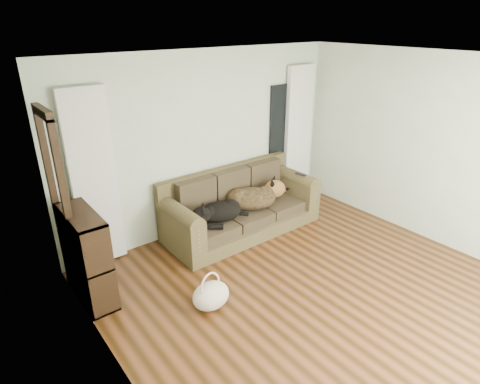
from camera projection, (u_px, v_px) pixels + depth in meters
floor at (333, 304)px, 4.53m from camera, size 5.00×5.00×0.00m
ceiling at (361, 64)px, 3.49m from camera, size 5.00×5.00×0.00m
wall_back at (207, 143)px, 5.82m from camera, size 4.50×0.04×2.60m
wall_left at (135, 284)px, 2.74m from camera, size 0.04×5.00×2.60m
wall_right at (455, 156)px, 5.27m from camera, size 0.04×5.00×2.60m
curtain_left at (94, 181)px, 4.86m from camera, size 0.55×0.08×2.25m
curtain_right at (298, 133)px, 6.83m from camera, size 0.55×0.08×2.25m
window_pane at (282, 121)px, 6.57m from camera, size 0.50×0.03×1.20m
door_casing at (62, 210)px, 4.35m from camera, size 0.07×0.60×2.10m
sofa at (242, 203)px, 5.92m from camera, size 2.35×1.01×0.96m
dog_black_lab at (218, 212)px, 5.58m from camera, size 0.72×0.59×0.27m
dog_shepherd at (254, 198)px, 5.98m from camera, size 0.94×0.88×0.34m
tv_remote at (301, 174)px, 6.23m from camera, size 0.08×0.18×0.02m
tote_bag at (211, 295)px, 4.42m from camera, size 0.46×0.37×0.31m
bookshelf at (87, 259)px, 4.46m from camera, size 0.43×0.89×1.07m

